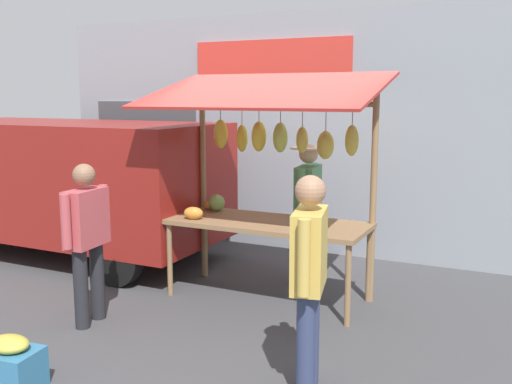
{
  "coord_description": "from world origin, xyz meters",
  "views": [
    {
      "loc": [
        -2.6,
        5.66,
        2.24
      ],
      "look_at": [
        0.0,
        0.3,
        1.25
      ],
      "focal_mm": 40.72,
      "sensor_mm": 36.0,
      "label": 1
    }
  ],
  "objects_px": {
    "shopper_in_striped_shirt": "(309,269)",
    "shopper_with_shopping_bag": "(87,233)",
    "produce_crate_side": "(10,365)",
    "vendor_with_sunhat": "(308,201)",
    "parked_van": "(60,176)",
    "market_stall": "(267,159)"
  },
  "relations": [
    {
      "from": "produce_crate_side",
      "to": "shopper_with_shopping_bag",
      "type": "bearing_deg",
      "value": -74.56
    },
    {
      "from": "market_stall",
      "to": "parked_van",
      "type": "xyz_separation_m",
      "value": [
        3.41,
        -0.38,
        -0.43
      ]
    },
    {
      "from": "vendor_with_sunhat",
      "to": "produce_crate_side",
      "type": "height_order",
      "value": "vendor_with_sunhat"
    },
    {
      "from": "shopper_in_striped_shirt",
      "to": "shopper_with_shopping_bag",
      "type": "relative_size",
      "value": 1.05
    },
    {
      "from": "produce_crate_side",
      "to": "vendor_with_sunhat",
      "type": "bearing_deg",
      "value": -107.73
    },
    {
      "from": "shopper_in_striped_shirt",
      "to": "vendor_with_sunhat",
      "type": "bearing_deg",
      "value": 7.4
    },
    {
      "from": "vendor_with_sunhat",
      "to": "shopper_in_striped_shirt",
      "type": "relative_size",
      "value": 1.0
    },
    {
      "from": "vendor_with_sunhat",
      "to": "shopper_in_striped_shirt",
      "type": "height_order",
      "value": "vendor_with_sunhat"
    },
    {
      "from": "produce_crate_side",
      "to": "parked_van",
      "type": "bearing_deg",
      "value": -51.54
    },
    {
      "from": "market_stall",
      "to": "vendor_with_sunhat",
      "type": "height_order",
      "value": "market_stall"
    },
    {
      "from": "shopper_in_striped_shirt",
      "to": "produce_crate_side",
      "type": "bearing_deg",
      "value": 101.21
    },
    {
      "from": "shopper_with_shopping_bag",
      "to": "shopper_in_striped_shirt",
      "type": "bearing_deg",
      "value": -103.52
    },
    {
      "from": "market_stall",
      "to": "vendor_with_sunhat",
      "type": "distance_m",
      "value": 0.92
    },
    {
      "from": "market_stall",
      "to": "shopper_with_shopping_bag",
      "type": "height_order",
      "value": "market_stall"
    },
    {
      "from": "parked_van",
      "to": "vendor_with_sunhat",
      "type": "bearing_deg",
      "value": -175.24
    },
    {
      "from": "market_stall",
      "to": "shopper_with_shopping_bag",
      "type": "bearing_deg",
      "value": 49.9
    },
    {
      "from": "market_stall",
      "to": "produce_crate_side",
      "type": "height_order",
      "value": "market_stall"
    },
    {
      "from": "vendor_with_sunhat",
      "to": "shopper_in_striped_shirt",
      "type": "bearing_deg",
      "value": 14.7
    },
    {
      "from": "parked_van",
      "to": "market_stall",
      "type": "bearing_deg",
      "value": 173.49
    },
    {
      "from": "shopper_in_striped_shirt",
      "to": "produce_crate_side",
      "type": "xyz_separation_m",
      "value": [
        2.08,
        0.96,
        -0.78
      ]
    },
    {
      "from": "shopper_in_striped_shirt",
      "to": "produce_crate_side",
      "type": "distance_m",
      "value": 2.42
    },
    {
      "from": "shopper_in_striped_shirt",
      "to": "parked_van",
      "type": "height_order",
      "value": "parked_van"
    }
  ]
}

